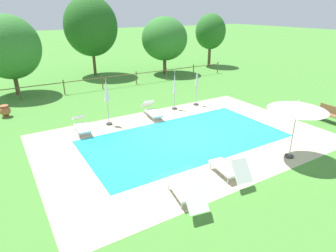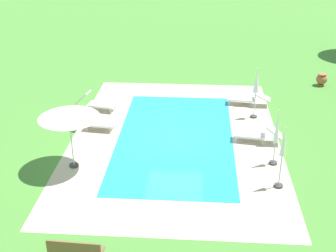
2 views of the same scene
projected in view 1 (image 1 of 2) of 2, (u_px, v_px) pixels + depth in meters
ground_plane at (185, 139)px, 13.55m from camera, size 160.00×160.00×0.00m
pool_deck_paving at (185, 138)px, 13.55m from camera, size 13.15×8.77×0.01m
swimming_pool_water at (185, 138)px, 13.55m from camera, size 9.26×4.88×0.01m
pool_coping_rim at (185, 138)px, 13.55m from camera, size 9.74×5.36×0.01m
sun_lounger_north_near_steps at (152, 110)px, 16.14m from camera, size 0.83×2.04×0.86m
sun_lounger_north_mid at (229, 169)px, 10.24m from camera, size 0.81×1.90×1.00m
sun_lounger_north_far at (81, 125)px, 14.21m from camera, size 0.80×2.12×0.71m
sun_lounger_north_end at (186, 192)px, 8.94m from camera, size 0.94×2.02×0.91m
patio_umbrella_open_foreground at (298, 106)px, 11.04m from camera, size 2.24×2.24×2.43m
patio_umbrella_closed_row_west at (197, 82)px, 17.72m from camera, size 0.32×0.32×2.37m
patio_umbrella_closed_row_mid_west at (107, 94)px, 14.58m from camera, size 0.32×0.32×2.45m
patio_umbrella_closed_row_centre at (175, 87)px, 17.01m from camera, size 0.32×0.32×2.29m
wooden_bench_lawn_side at (331, 114)px, 15.33m from camera, size 0.51×1.52×0.87m
terracotta_urn_near_fence at (5, 111)px, 16.14m from camera, size 0.59×0.59×0.67m
perimeter_fence at (102, 80)px, 21.66m from camera, size 22.64×0.08×1.05m
tree_far_west at (9, 47)px, 19.35m from camera, size 4.10×4.10×5.37m
tree_west_mid at (91, 26)px, 24.91m from camera, size 4.57×4.57×6.74m
tree_centre at (211, 32)px, 29.48m from camera, size 3.07×3.07×5.23m
tree_east_mid at (165, 39)px, 26.09m from camera, size 4.12×4.12×5.05m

